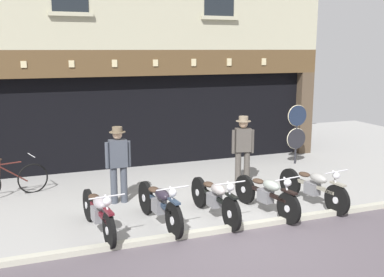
# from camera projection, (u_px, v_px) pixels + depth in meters

# --- Properties ---
(ground) EXTENTS (22.46, 22.00, 0.18)m
(ground) POSITION_uv_depth(u_px,v_px,m) (259.00, 256.00, 7.54)
(ground) COLOR gray
(shop_facade) EXTENTS (10.76, 4.42, 6.64)m
(shop_facade) POSITION_uv_depth(u_px,v_px,m) (138.00, 99.00, 14.49)
(shop_facade) COLOR black
(shop_facade) RESTS_ON ground
(motorcycle_left) EXTENTS (0.62, 2.06, 0.91)m
(motorcycle_left) POSITION_uv_depth(u_px,v_px,m) (98.00, 212.00, 8.29)
(motorcycle_left) COLOR black
(motorcycle_left) RESTS_ON ground
(motorcycle_center_left) EXTENTS (0.62, 2.08, 0.93)m
(motorcycle_center_left) POSITION_uv_depth(u_px,v_px,m) (159.00, 204.00, 8.67)
(motorcycle_center_left) COLOR black
(motorcycle_center_left) RESTS_ON ground
(motorcycle_center) EXTENTS (0.62, 2.07, 0.92)m
(motorcycle_center) POSITION_uv_depth(u_px,v_px,m) (215.00, 198.00, 9.04)
(motorcycle_center) COLOR black
(motorcycle_center) RESTS_ON ground
(motorcycle_center_right) EXTENTS (0.62, 2.02, 0.91)m
(motorcycle_center_right) POSITION_uv_depth(u_px,v_px,m) (266.00, 194.00, 9.33)
(motorcycle_center_right) COLOR black
(motorcycle_center_right) RESTS_ON ground
(motorcycle_right) EXTENTS (0.62, 2.06, 0.91)m
(motorcycle_right) POSITION_uv_depth(u_px,v_px,m) (313.00, 186.00, 9.81)
(motorcycle_right) COLOR black
(motorcycle_right) RESTS_ON ground
(salesman_left) EXTENTS (0.56, 0.35, 1.69)m
(salesman_left) POSITION_uv_depth(u_px,v_px,m) (118.00, 161.00, 9.87)
(salesman_left) COLOR #3D424C
(salesman_left) RESTS_ON ground
(shopkeeper_center) EXTENTS (0.55, 0.37, 1.72)m
(shopkeeper_center) POSITION_uv_depth(u_px,v_px,m) (243.00, 146.00, 11.22)
(shopkeeper_center) COLOR #47423D
(shopkeeper_center) RESTS_ON ground
(tyre_sign_pole) EXTENTS (0.62, 0.07, 1.74)m
(tyre_sign_pole) POSITION_uv_depth(u_px,v_px,m) (297.00, 128.00, 13.26)
(tyre_sign_pole) COLOR #232328
(tyre_sign_pole) RESTS_ON ground
(advert_board_near) EXTENTS (0.78, 0.03, 1.03)m
(advert_board_near) POSITION_uv_depth(u_px,v_px,m) (96.00, 114.00, 12.52)
(advert_board_near) COLOR silver
(leaning_bicycle) EXTENTS (1.73, 0.64, 0.95)m
(leaning_bicycle) POSITION_uv_depth(u_px,v_px,m) (9.00, 181.00, 10.38)
(leaning_bicycle) COLOR black
(leaning_bicycle) RESTS_ON ground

